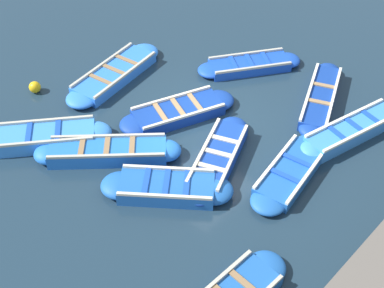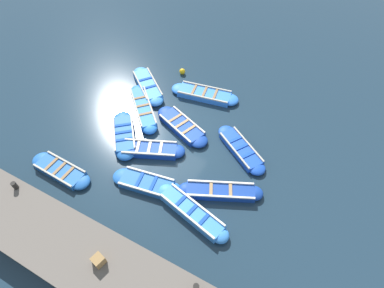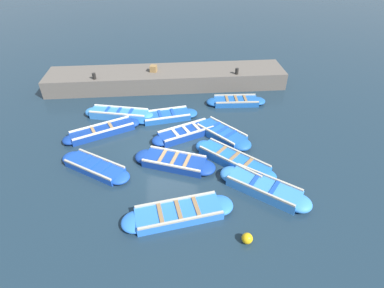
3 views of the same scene
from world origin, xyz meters
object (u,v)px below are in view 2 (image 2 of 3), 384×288
Objects in this scene: boat_broadside at (182,126)px; boat_drifting at (220,191)px; buoy_orange_near at (182,71)px; boat_centre at (241,149)px; boat_bow_out at (124,135)px; bollard_north at (15,185)px; boat_near_quay at (143,108)px; boat_far_corner at (147,183)px; bollard_mid_north at (196,288)px; boat_alongside at (148,86)px; wooden_crate at (98,260)px; boat_tucked at (61,170)px; boat_mid_row at (204,94)px; boat_stern_in at (150,150)px; boat_inner_gap at (192,212)px.

boat_broadside is 4.24m from boat_drifting.
boat_broadside is 4.52m from buoy_orange_near.
boat_bow_out is (1.90, -5.56, 0.04)m from boat_centre.
boat_near_quay is at bearing 167.93° from bollard_north.
boat_far_corner is at bearing -69.59° from boat_drifting.
boat_far_corner reaches higher than buoy_orange_near.
buoy_orange_near is at bearing -149.04° from bollard_mid_north.
boat_alongside is 10.34m from wooden_crate.
bollard_mid_north is at bearing 77.38° from boat_tucked.
boat_far_corner is at bearing -126.99° from bollard_mid_north.
boat_centre is at bearing 108.82° from boat_bow_out.
boat_drifting is 1.09× the size of boat_far_corner.
boat_mid_row is 1.22× the size of boat_near_quay.
buoy_orange_near is at bearing -119.90° from boat_mid_row.
boat_stern_in is (3.92, 2.65, -0.02)m from boat_alongside.
boat_near_quay is at bearing -140.45° from boat_stern_in.
boat_drifting is at bearing 52.24° from boat_broadside.
boat_near_quay is at bearing -93.52° from boat_broadside.
boat_bow_out is 3.18m from boat_far_corner.
boat_bow_out is 5.47m from boat_inner_gap.
boat_far_corner is at bearing 2.76° from boat_mid_row.
boat_inner_gap is at bearing 59.41° from boat_stern_in.
boat_broadside is at bearing 0.87° from boat_mid_row.
boat_alongside is at bearing -27.94° from buoy_orange_near.
boat_tucked is (3.13, -1.34, -0.04)m from boat_bow_out.
wooden_crate is (5.47, 1.57, 1.01)m from boat_stern_in.
boat_alongside is 0.97× the size of boat_stern_in.
bollard_north is (1.77, -0.33, 1.02)m from boat_tucked.
boat_drifting is at bearing 153.97° from wooden_crate.
boat_stern_in is 6.87m from bollard_mid_north.
boat_alongside is (-3.71, -0.99, 0.01)m from boat_bow_out.
boat_inner_gap is (1.98, 3.35, 0.02)m from boat_stern_in.
boat_near_quay is 8.49m from wooden_crate.
boat_alongside is 8.41m from boat_inner_gap.
boat_bow_out is at bearing 161.22° from bollard_north.
boat_centre is 1.05× the size of boat_bow_out.
boat_near_quay is (-2.75, -5.83, 0.03)m from boat_drifting.
wooden_crate is at bearing 15.01° from buoy_orange_near.
boat_mid_row is at bearing 60.10° from buoy_orange_near.
wooden_crate is (3.49, -1.78, 0.99)m from boat_inner_gap.
boat_tucked is 6.41m from boat_inner_gap.
boat_far_corner is (1.88, 2.56, -0.04)m from boat_bow_out.
boat_bow_out is 8.26m from bollard_mid_north.
boat_tucked is at bearing -9.35° from buoy_orange_near.
boat_tucked is (5.02, -6.90, 0.00)m from boat_centre.
boat_bow_out is at bearing -97.34° from boat_drifting.
boat_drifting is at bearing 40.00° from buoy_orange_near.
wooden_crate reaches higher than buoy_orange_near.
boat_inner_gap is at bearing 45.49° from boat_alongside.
bollard_north is (4.69, -3.33, 1.00)m from boat_stern_in.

